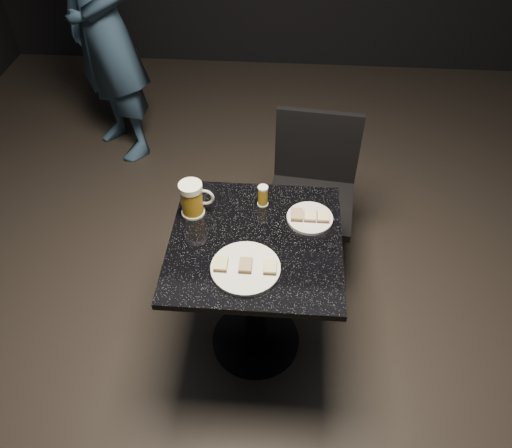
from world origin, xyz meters
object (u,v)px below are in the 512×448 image
object	(u,v)px
plate_small	(310,218)
beer_tumbler	(263,196)
beer_mug	(193,199)
chair	(312,188)
table	(256,278)
patron	(103,25)
plate_large	(246,268)

from	to	relation	value
plate_small	beer_tumbler	xyz separation A→B (m)	(-0.20, 0.08, 0.04)
beer_mug	chair	world-z (taller)	beer_mug
beer_tumbler	chair	size ratio (longest dim) A/B	0.11
beer_mug	beer_tumbler	distance (m)	0.30
chair	beer_tumbler	bearing A→B (deg)	-119.72
beer_mug	chair	bearing A→B (deg)	42.99
table	chair	bearing A→B (deg)	68.22
plate_small	table	xyz separation A→B (m)	(-0.22, -0.14, -0.25)
patron	beer_mug	bearing A→B (deg)	-19.91
table	beer_mug	world-z (taller)	beer_mug
table	beer_mug	size ratio (longest dim) A/B	4.75
beer_mug	chair	size ratio (longest dim) A/B	0.18
beer_tumbler	plate_small	bearing A→B (deg)	-21.46
beer_mug	patron	bearing A→B (deg)	118.62
plate_small	chair	size ratio (longest dim) A/B	0.22
plate_small	beer_mug	world-z (taller)	beer_mug
patron	chair	size ratio (longest dim) A/B	2.05
chair	plate_large	bearing A→B (deg)	-109.47
patron	table	world-z (taller)	patron
chair	table	bearing A→B (deg)	-111.78
plate_large	beer_tumbler	world-z (taller)	beer_tumbler
beer_tumbler	patron	bearing A→B (deg)	128.04
table	beer_tumbler	xyz separation A→B (m)	(0.01, 0.22, 0.29)
patron	beer_tumbler	distance (m)	1.78
plate_large	table	size ratio (longest dim) A/B	0.36
patron	table	size ratio (longest dim) A/B	2.43
patron	table	distance (m)	1.98
plate_large	chair	bearing A→B (deg)	70.53
plate_large	chair	xyz separation A→B (m)	(0.28, 0.79, -0.25)
plate_small	beer_tumbler	world-z (taller)	beer_tumbler
table	plate_small	bearing A→B (deg)	31.71
patron	beer_mug	world-z (taller)	patron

